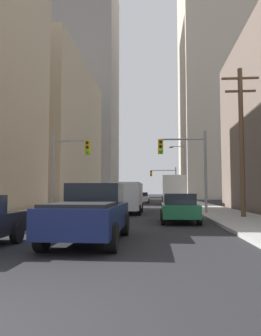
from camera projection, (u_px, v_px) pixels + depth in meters
sidewalk_left at (103, 201)px, 53.76m from camera, size 3.64×160.00×0.15m
sidewalk_right at (185, 201)px, 52.70m from camera, size 3.64×160.00×0.15m
city_bus at (173, 189)px, 39.71m from camera, size 2.89×11.58×3.40m
pickup_truck_navy at (91, 213)px, 10.54m from camera, size 2.20×5.40×1.90m
cargo_van_silver at (127, 196)px, 23.70m from camera, size 2.16×5.23×2.26m
sedan_green at (179, 208)px, 16.97m from camera, size 1.95×4.21×1.52m
sedan_maroon at (110, 199)px, 36.94m from camera, size 1.95×4.20×1.52m
sedan_white at (142, 198)px, 45.94m from camera, size 1.95×4.21×1.52m
traffic_signal_near_left at (69, 159)px, 23.85m from camera, size 2.89×0.44×6.00m
traffic_signal_near_right at (185, 158)px, 23.19m from camera, size 3.47×0.44×6.00m
traffic_signal_far_right at (164, 178)px, 57.25m from camera, size 4.65×0.44×6.00m
utility_pole_right at (242, 138)px, 19.31m from camera, size 2.20×0.28×9.09m
street_lamp_right at (183, 169)px, 40.36m from camera, size 2.04×0.32×7.50m
building_left_mid_office at (28, 134)px, 55.91m from camera, size 20.52×29.75×23.23m
building_left_far_tower at (85, 91)px, 94.49m from camera, size 17.86×18.36×62.23m
building_right_far_highrise at (216, 70)px, 93.63m from camera, size 19.86×29.43×73.57m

